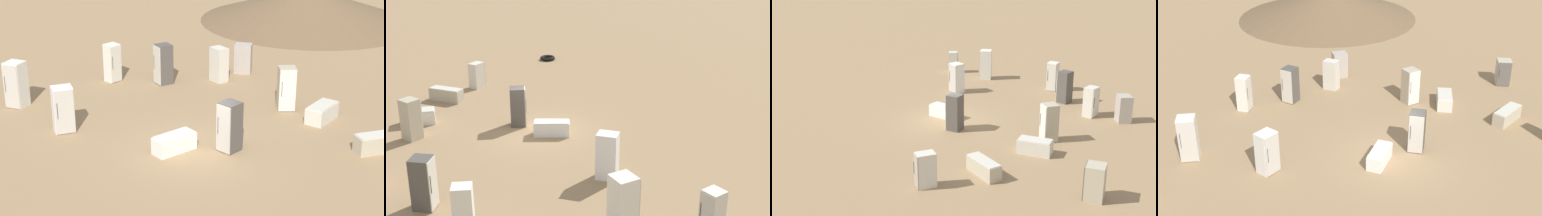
# 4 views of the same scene
# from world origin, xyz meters

# --- Properties ---
(ground_plane) EXTENTS (1000.00, 1000.00, 0.00)m
(ground_plane) POSITION_xyz_m (0.00, 0.00, 0.00)
(ground_plane) COLOR #937551
(dirt_mound) EXTENTS (13.40, 13.40, 2.14)m
(dirt_mound) POSITION_xyz_m (-4.72, -19.79, 1.07)
(dirt_mound) COLOR brown
(dirt_mound) RESTS_ON ground_plane
(discarded_fridge_2) EXTENTS (0.78, 0.79, 1.83)m
(discarded_fridge_2) POSITION_xyz_m (-3.19, -4.41, 0.91)
(discarded_fridge_2) COLOR #B2A88E
(discarded_fridge_2) RESTS_ON ground_plane
(discarded_fridge_3) EXTENTS (0.96, 0.95, 1.85)m
(discarded_fridge_3) POSITION_xyz_m (2.38, -7.02, 0.93)
(discarded_fridge_3) COLOR #4C4742
(discarded_fridge_3) RESTS_ON ground_plane
(discarded_fridge_4) EXTENTS (1.85, 1.25, 0.68)m
(discarded_fridge_4) POSITION_xyz_m (-6.43, -0.68, 0.34)
(discarded_fridge_4) COLOR #B2A88E
(discarded_fridge_4) RESTS_ON ground_plane
(discarded_fridge_5) EXTENTS (0.98, 0.94, 1.81)m
(discarded_fridge_5) POSITION_xyz_m (5.28, -1.10, 0.90)
(discarded_fridge_5) COLOR white
(discarded_fridge_5) RESTS_ON ground_plane
(discarded_fridge_6) EXTENTS (0.84, 0.84, 1.78)m
(discarded_fridge_6) POSITION_xyz_m (4.78, -7.05, 0.89)
(discarded_fridge_6) COLOR silver
(discarded_fridge_6) RESTS_ON ground_plane
(discarded_fridge_7) EXTENTS (0.95, 0.96, 1.83)m
(discarded_fridge_7) POSITION_xyz_m (-1.11, -0.16, 0.92)
(discarded_fridge_7) COLOR #4C4742
(discarded_fridge_7) RESTS_ON ground_plane
(discarded_fridge_8) EXTENTS (0.91, 0.91, 1.95)m
(discarded_fridge_8) POSITION_xyz_m (8.02, -3.42, 0.97)
(discarded_fridge_8) COLOR silver
(discarded_fridge_8) RESTS_ON ground_plane
(discarded_fridge_9) EXTENTS (0.87, 0.77, 1.43)m
(discarded_fridge_9) POSITION_xyz_m (-1.21, -9.04, 0.71)
(discarded_fridge_9) COLOR #A89E93
(discarded_fridge_9) RESTS_ON ground_plane
(discarded_fridge_10) EXTENTS (1.41, 1.69, 0.68)m
(discarded_fridge_10) POSITION_xyz_m (-4.60, -3.35, 0.34)
(discarded_fridge_10) COLOR beige
(discarded_fridge_10) RESTS_ON ground_plane
(discarded_fridge_11) EXTENTS (1.57, 1.58, 0.66)m
(discarded_fridge_11) POSITION_xyz_m (0.83, 0.16, 0.33)
(discarded_fridge_11) COLOR white
(discarded_fridge_11) RESTS_ON ground_plane
(discarded_fridge_12) EXTENTS (0.94, 0.95, 1.62)m
(discarded_fridge_12) POSITION_xyz_m (-0.15, -7.65, 0.81)
(discarded_fridge_12) COLOR beige
(discarded_fridge_12) RESTS_ON ground_plane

